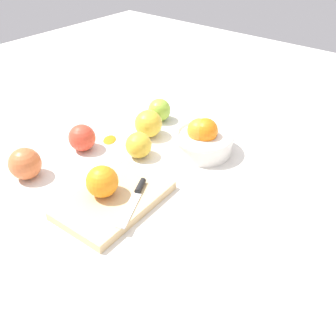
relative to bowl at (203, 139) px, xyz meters
The scene contains 11 objects.
ground_plane 0.18m from the bowl, 30.47° to the right, with size 2.40×2.40×0.00m, color silver.
bowl is the anchor object (origin of this frame).
cutting_board 0.30m from the bowl, ahead, with size 0.25×0.16×0.02m, color #DBB77F.
orange_on_board 0.31m from the bowl, ahead, with size 0.07×0.07×0.07m, color orange.
knife 0.27m from the bowl, ahead, with size 0.15×0.08×0.01m.
apple_front_left 0.22m from the bowl, 106.90° to the right, with size 0.07×0.07×0.07m, color #8EB738.
apple_front_right 0.45m from the bowl, 36.19° to the right, with size 0.08×0.08×0.08m, color #CC6638.
apple_mid_center 0.17m from the bowl, 43.13° to the right, with size 0.07×0.07×0.07m, color gold.
apple_front_right_2 0.33m from the bowl, 52.77° to the right, with size 0.07×0.07×0.07m, color #D6422D.
apple_front_left_2 0.17m from the bowl, 79.99° to the right, with size 0.08×0.08×0.08m, color gold.
citrus_peel 0.27m from the bowl, 63.69° to the right, with size 0.05×0.04×0.01m, color orange.
Camera 1 is at (0.56, 0.55, 0.55)m, focal length 39.52 mm.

